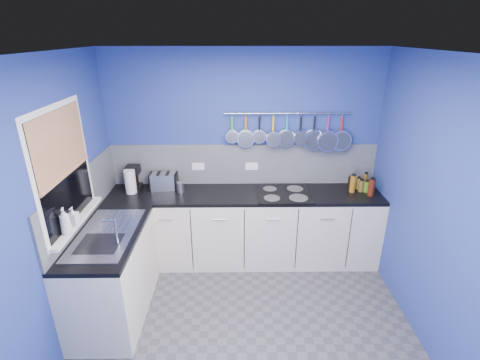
{
  "coord_description": "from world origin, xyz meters",
  "views": [
    {
      "loc": [
        -0.09,
        -2.58,
        2.63
      ],
      "look_at": [
        -0.05,
        0.75,
        1.25
      ],
      "focal_mm": 26.63,
      "sensor_mm": 36.0,
      "label": 1
    }
  ],
  "objects_px": {
    "soap_bottle_b": "(73,216)",
    "toaster": "(164,181)",
    "soap_bottle_a": "(65,221)",
    "coffee_maker": "(133,178)",
    "paper_towel": "(130,182)",
    "canister": "(180,187)",
    "hob": "(284,194)"
  },
  "relations": [
    {
      "from": "paper_towel",
      "to": "canister",
      "type": "bearing_deg",
      "value": 0.13
    },
    {
      "from": "soap_bottle_a",
      "to": "hob",
      "type": "height_order",
      "value": "soap_bottle_a"
    },
    {
      "from": "soap_bottle_b",
      "to": "paper_towel",
      "type": "bearing_deg",
      "value": 78.02
    },
    {
      "from": "soap_bottle_b",
      "to": "canister",
      "type": "bearing_deg",
      "value": 52.17
    },
    {
      "from": "toaster",
      "to": "soap_bottle_b",
      "type": "bearing_deg",
      "value": -125.43
    },
    {
      "from": "coffee_maker",
      "to": "hob",
      "type": "bearing_deg",
      "value": -3.66
    },
    {
      "from": "coffee_maker",
      "to": "hob",
      "type": "xyz_separation_m",
      "value": [
        1.77,
        -0.16,
        -0.14
      ]
    },
    {
      "from": "soap_bottle_b",
      "to": "hob",
      "type": "xyz_separation_m",
      "value": [
        1.99,
        0.95,
        -0.23
      ]
    },
    {
      "from": "toaster",
      "to": "canister",
      "type": "relative_size",
      "value": 2.38
    },
    {
      "from": "toaster",
      "to": "hob",
      "type": "bearing_deg",
      "value": -15.2
    },
    {
      "from": "coffee_maker",
      "to": "canister",
      "type": "distance_m",
      "value": 0.58
    },
    {
      "from": "coffee_maker",
      "to": "canister",
      "type": "relative_size",
      "value": 2.3
    },
    {
      "from": "paper_towel",
      "to": "soap_bottle_a",
      "type": "bearing_deg",
      "value": -100.51
    },
    {
      "from": "coffee_maker",
      "to": "paper_towel",
      "type": "bearing_deg",
      "value": -95.0
    },
    {
      "from": "toaster",
      "to": "soap_bottle_a",
      "type": "bearing_deg",
      "value": -122.69
    },
    {
      "from": "soap_bottle_a",
      "to": "toaster",
      "type": "height_order",
      "value": "soap_bottle_a"
    },
    {
      "from": "soap_bottle_a",
      "to": "paper_towel",
      "type": "relative_size",
      "value": 0.85
    },
    {
      "from": "soap_bottle_b",
      "to": "canister",
      "type": "xyz_separation_m",
      "value": [
        0.79,
        1.02,
        -0.17
      ]
    },
    {
      "from": "soap_bottle_a",
      "to": "coffee_maker",
      "type": "distance_m",
      "value": 1.28
    },
    {
      "from": "soap_bottle_a",
      "to": "hob",
      "type": "xyz_separation_m",
      "value": [
        1.99,
        1.1,
        -0.26
      ]
    },
    {
      "from": "soap_bottle_b",
      "to": "coffee_maker",
      "type": "distance_m",
      "value": 1.14
    },
    {
      "from": "soap_bottle_b",
      "to": "toaster",
      "type": "height_order",
      "value": "soap_bottle_b"
    },
    {
      "from": "soap_bottle_a",
      "to": "toaster",
      "type": "relative_size",
      "value": 0.79
    },
    {
      "from": "toaster",
      "to": "canister",
      "type": "bearing_deg",
      "value": -35.66
    },
    {
      "from": "soap_bottle_a",
      "to": "hob",
      "type": "distance_m",
      "value": 2.29
    },
    {
      "from": "soap_bottle_a",
      "to": "hob",
      "type": "relative_size",
      "value": 0.38
    },
    {
      "from": "soap_bottle_b",
      "to": "canister",
      "type": "distance_m",
      "value": 1.3
    },
    {
      "from": "paper_towel",
      "to": "toaster",
      "type": "distance_m",
      "value": 0.38
    },
    {
      "from": "soap_bottle_a",
      "to": "toaster",
      "type": "bearing_deg",
      "value": 65.55
    },
    {
      "from": "soap_bottle_a",
      "to": "soap_bottle_b",
      "type": "bearing_deg",
      "value": 90.0
    },
    {
      "from": "paper_towel",
      "to": "coffee_maker",
      "type": "distance_m",
      "value": 0.1
    },
    {
      "from": "soap_bottle_b",
      "to": "hob",
      "type": "height_order",
      "value": "soap_bottle_b"
    }
  ]
}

